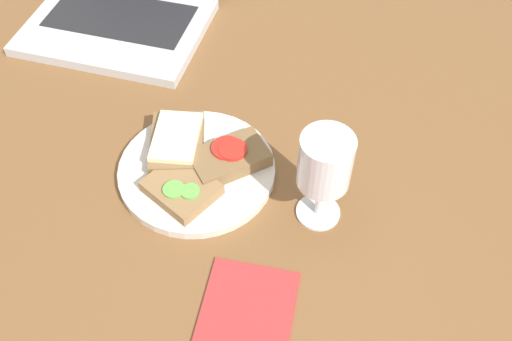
% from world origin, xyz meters
% --- Properties ---
extents(wooden_table, '(1.40, 1.40, 0.03)m').
position_xyz_m(wooden_table, '(0.00, 0.00, 0.01)').
color(wooden_table, brown).
rests_on(wooden_table, ground).
extents(plate, '(0.23, 0.23, 0.01)m').
position_xyz_m(plate, '(-0.04, -0.08, 0.04)').
color(plate, silver).
rests_on(plate, wooden_table).
extents(sandwich_with_cheese, '(0.11, 0.13, 0.03)m').
position_xyz_m(sandwich_with_cheese, '(-0.08, -0.05, 0.06)').
color(sandwich_with_cheese, brown).
rests_on(sandwich_with_cheese, plate).
extents(sandwich_with_cucumber, '(0.12, 0.11, 0.02)m').
position_xyz_m(sandwich_with_cucumber, '(-0.04, -0.12, 0.05)').
color(sandwich_with_cucumber, '#937047').
rests_on(sandwich_with_cucumber, plate).
extents(sandwich_with_tomato, '(0.12, 0.12, 0.03)m').
position_xyz_m(sandwich_with_tomato, '(0.01, -0.06, 0.06)').
color(sandwich_with_tomato, brown).
rests_on(sandwich_with_tomato, plate).
extents(wine_glass, '(0.07, 0.07, 0.15)m').
position_xyz_m(wine_glass, '(0.15, -0.10, 0.13)').
color(wine_glass, white).
rests_on(wine_glass, wooden_table).
extents(laptop, '(0.32, 0.29, 0.19)m').
position_xyz_m(laptop, '(-0.29, 0.24, 0.07)').
color(laptop, silver).
rests_on(laptop, wooden_table).
extents(napkin, '(0.12, 0.15, 0.00)m').
position_xyz_m(napkin, '(0.09, -0.27, 0.03)').
color(napkin, '#B23333').
rests_on(napkin, wooden_table).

